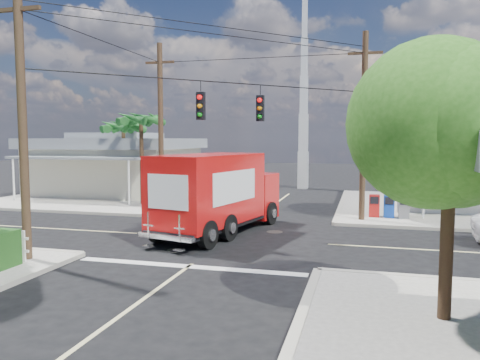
% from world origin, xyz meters
% --- Properties ---
extents(ground, '(120.00, 120.00, 0.00)m').
position_xyz_m(ground, '(0.00, 0.00, 0.00)').
color(ground, black).
rests_on(ground, ground).
extents(sidewalk_ne, '(14.12, 14.12, 0.14)m').
position_xyz_m(sidewalk_ne, '(10.88, 10.88, 0.07)').
color(sidewalk_ne, gray).
rests_on(sidewalk_ne, ground).
extents(sidewalk_nw, '(14.12, 14.12, 0.14)m').
position_xyz_m(sidewalk_nw, '(-10.88, 10.88, 0.07)').
color(sidewalk_nw, gray).
rests_on(sidewalk_nw, ground).
extents(road_markings, '(32.00, 32.00, 0.01)m').
position_xyz_m(road_markings, '(0.00, -1.47, 0.01)').
color(road_markings, beige).
rests_on(road_markings, ground).
extents(building_nw, '(10.80, 10.20, 4.30)m').
position_xyz_m(building_nw, '(-12.00, 12.46, 2.22)').
color(building_nw, beige).
rests_on(building_nw, sidewalk_nw).
extents(radio_tower, '(0.80, 0.80, 17.00)m').
position_xyz_m(radio_tower, '(0.50, 20.00, 5.64)').
color(radio_tower, silver).
rests_on(radio_tower, ground).
extents(tree_ne_front, '(4.21, 4.14, 6.66)m').
position_xyz_m(tree_ne_front, '(7.21, 6.76, 4.77)').
color(tree_ne_front, '#422D1C').
rests_on(tree_ne_front, sidewalk_ne).
extents(tree_ne_back, '(3.77, 3.66, 5.82)m').
position_xyz_m(tree_ne_back, '(9.81, 8.96, 4.19)').
color(tree_ne_back, '#422D1C').
rests_on(tree_ne_back, sidewalk_ne).
extents(tree_se, '(3.67, 3.54, 5.62)m').
position_xyz_m(tree_se, '(7.01, -7.24, 4.04)').
color(tree_se, '#422D1C').
rests_on(tree_se, sidewalk_se).
extents(palm_nw_front, '(3.01, 3.08, 5.59)m').
position_xyz_m(palm_nw_front, '(-7.50, 7.50, 5.04)').
color(palm_nw_front, '#422D1C').
rests_on(palm_nw_front, sidewalk_nw).
extents(palm_nw_back, '(3.01, 3.08, 5.19)m').
position_xyz_m(palm_nw_back, '(-9.50, 9.00, 4.67)').
color(palm_nw_back, '#422D1C').
rests_on(palm_nw_back, sidewalk_nw).
extents(utility_poles, '(12.00, 10.68, 9.00)m').
position_xyz_m(utility_poles, '(-1.58, 1.60, 4.67)').
color(utility_poles, '#473321').
rests_on(utility_poles, ground).
extents(vending_boxes, '(1.90, 0.50, 1.10)m').
position_xyz_m(vending_boxes, '(6.50, 6.20, 0.69)').
color(vending_boxes, '#B41715').
rests_on(vending_boxes, sidewalk_ne).
extents(delivery_truck, '(3.95, 8.11, 3.38)m').
position_xyz_m(delivery_truck, '(-0.68, 0.91, 1.72)').
color(delivery_truck, black).
rests_on(delivery_truck, ground).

